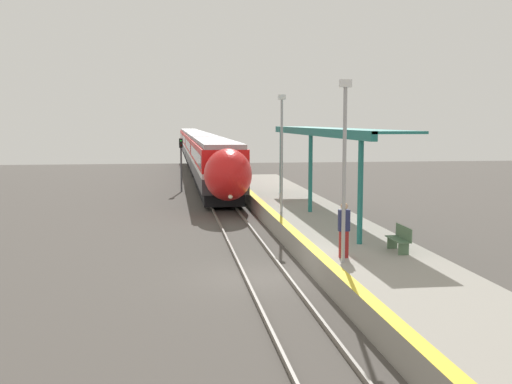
{
  "coord_description": "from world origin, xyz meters",
  "views": [
    {
      "loc": [
        -3.14,
        -21.2,
        5.31
      ],
      "look_at": [
        0.55,
        6.6,
        2.2
      ],
      "focal_mm": 45.0,
      "sensor_mm": 36.0,
      "label": 1
    }
  ],
  "objects_px": {
    "person_waiting": "(344,229)",
    "lamppost_mid": "(282,146)",
    "train": "(198,147)",
    "platform_bench": "(400,238)",
    "railway_signal": "(181,159)",
    "lamppost_near": "(344,160)"
  },
  "relations": [
    {
      "from": "train",
      "to": "platform_bench",
      "type": "distance_m",
      "value": 55.46
    },
    {
      "from": "person_waiting",
      "to": "railway_signal",
      "type": "height_order",
      "value": "railway_signal"
    },
    {
      "from": "platform_bench",
      "to": "person_waiting",
      "type": "xyz_separation_m",
      "value": [
        -2.18,
        -0.68,
        0.49
      ]
    },
    {
      "from": "platform_bench",
      "to": "lamppost_near",
      "type": "height_order",
      "value": "lamppost_near"
    },
    {
      "from": "railway_signal",
      "to": "platform_bench",
      "type": "bearing_deg",
      "value": -75.8
    },
    {
      "from": "train",
      "to": "lamppost_near",
      "type": "relative_size",
      "value": 14.78
    },
    {
      "from": "railway_signal",
      "to": "lamppost_mid",
      "type": "xyz_separation_m",
      "value": [
        4.6,
        -17.58,
        1.63
      ]
    },
    {
      "from": "platform_bench",
      "to": "person_waiting",
      "type": "relative_size",
      "value": 0.8
    },
    {
      "from": "train",
      "to": "lamppost_mid",
      "type": "relative_size",
      "value": 14.78
    },
    {
      "from": "train",
      "to": "person_waiting",
      "type": "relative_size",
      "value": 46.4
    },
    {
      "from": "lamppost_near",
      "to": "lamppost_mid",
      "type": "xyz_separation_m",
      "value": [
        0.0,
        11.42,
        0.0
      ]
    },
    {
      "from": "person_waiting",
      "to": "lamppost_mid",
      "type": "relative_size",
      "value": 0.32
    },
    {
      "from": "platform_bench",
      "to": "railway_signal",
      "type": "bearing_deg",
      "value": 104.2
    },
    {
      "from": "platform_bench",
      "to": "lamppost_mid",
      "type": "bearing_deg",
      "value": 103.35
    },
    {
      "from": "lamppost_near",
      "to": "platform_bench",
      "type": "bearing_deg",
      "value": 29.81
    },
    {
      "from": "train",
      "to": "platform_bench",
      "type": "bearing_deg",
      "value": -85.24
    },
    {
      "from": "person_waiting",
      "to": "train",
      "type": "bearing_deg",
      "value": 92.48
    },
    {
      "from": "train",
      "to": "railway_signal",
      "type": "bearing_deg",
      "value": -94.94
    },
    {
      "from": "person_waiting",
      "to": "lamppost_mid",
      "type": "distance_m",
      "value": 10.98
    },
    {
      "from": "person_waiting",
      "to": "lamppost_mid",
      "type": "bearing_deg",
      "value": 91.12
    },
    {
      "from": "person_waiting",
      "to": "platform_bench",
      "type": "bearing_deg",
      "value": 17.26
    },
    {
      "from": "train",
      "to": "lamppost_near",
      "type": "xyz_separation_m",
      "value": [
        2.22,
        -56.63,
        1.85
      ]
    }
  ]
}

